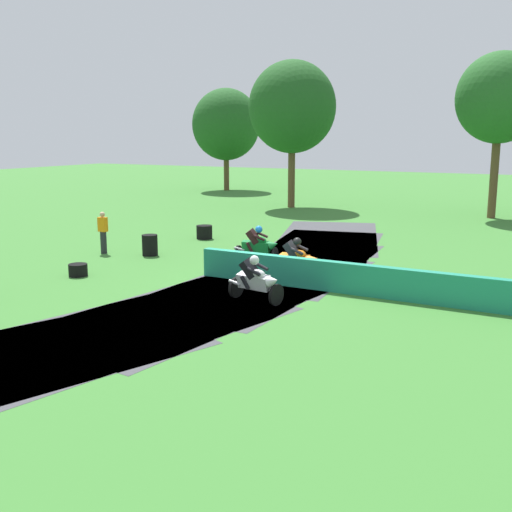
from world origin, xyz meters
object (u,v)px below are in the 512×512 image
at_px(motorcycle_lead_white, 256,280).
at_px(tire_stack_mid_b, 150,245).
at_px(motorcycle_chase_orange, 297,259).
at_px(tire_stack_mid_a, 78,270).
at_px(tire_stack_far, 204,232).
at_px(track_marshal, 103,233).
at_px(motorcycle_trailing_green, 258,245).

xyz_separation_m(motorcycle_lead_white, tire_stack_mid_b, (-6.74, 4.09, -0.24)).
bearing_deg(motorcycle_chase_orange, tire_stack_mid_a, -155.79).
relative_size(tire_stack_mid_a, tire_stack_far, 0.87).
relative_size(tire_stack_far, track_marshal, 0.43).
relative_size(motorcycle_trailing_green, track_marshal, 1.03).
height_order(tire_stack_mid_a, tire_stack_mid_b, tire_stack_mid_b).
xyz_separation_m(motorcycle_chase_orange, motorcycle_trailing_green, (-2.25, 1.64, 0.00)).
distance_m(tire_stack_mid_b, tire_stack_far, 4.23).
xyz_separation_m(tire_stack_mid_a, track_marshal, (-1.92, 3.43, 0.62)).
bearing_deg(motorcycle_lead_white, motorcycle_chase_orange, 92.81).
relative_size(motorcycle_trailing_green, tire_stack_mid_b, 2.11).
bearing_deg(motorcycle_lead_white, motorcycle_trailing_green, 116.98).
bearing_deg(track_marshal, tire_stack_mid_a, -60.72).
bearing_deg(tire_stack_mid_a, tire_stack_far, 92.04).
distance_m(motorcycle_lead_white, motorcycle_chase_orange, 3.09).
relative_size(motorcycle_chase_orange, motorcycle_trailing_green, 1.00).
distance_m(motorcycle_chase_orange, motorcycle_trailing_green, 2.79).
bearing_deg(tire_stack_far, motorcycle_trailing_green, -38.21).
bearing_deg(motorcycle_chase_orange, motorcycle_lead_white, -87.19).
bearing_deg(tire_stack_mid_a, motorcycle_trailing_green, 46.96).
distance_m(motorcycle_chase_orange, track_marshal, 8.46).
bearing_deg(track_marshal, motorcycle_lead_white, -22.63).
distance_m(motorcycle_lead_white, tire_stack_mid_a, 6.69).
height_order(motorcycle_trailing_green, tire_stack_far, motorcycle_trailing_green).
relative_size(motorcycle_lead_white, tire_stack_far, 2.43).
xyz_separation_m(tire_stack_mid_b, tire_stack_far, (-0.22, 4.22, -0.10)).
height_order(motorcycle_lead_white, track_marshal, track_marshal).
relative_size(motorcycle_trailing_green, tire_stack_far, 2.40).
bearing_deg(tire_stack_far, track_marshal, -109.03).
bearing_deg(track_marshal, tire_stack_mid_b, 15.32).
distance_m(motorcycle_trailing_green, tire_stack_far, 5.81).
height_order(motorcycle_trailing_green, tire_stack_mid_b, motorcycle_trailing_green).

